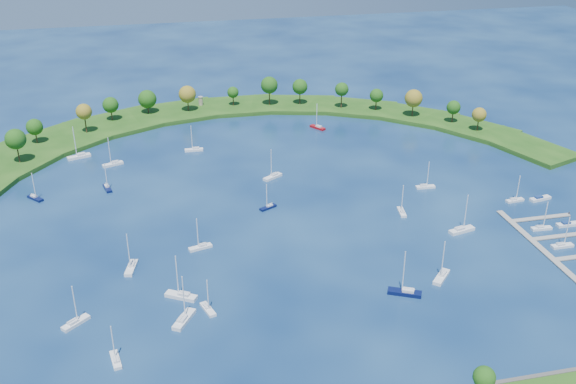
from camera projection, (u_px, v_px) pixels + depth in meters
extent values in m
plane|color=#081E48|center=(278.00, 209.00, 239.57)|extent=(700.00, 700.00, 0.00)
sphere|color=#164912|center=(484.00, 378.00, 146.96)|extent=(5.20, 5.20, 5.20)
cube|color=#1B4713|center=(5.00, 163.00, 275.28)|extent=(54.07, 56.09, 2.00)
cube|color=#1B4713|center=(61.00, 140.00, 299.32)|extent=(55.20, 54.07, 2.00)
cube|color=#1B4713|center=(119.00, 123.00, 319.37)|extent=(53.65, 48.47, 2.00)
cube|color=#1B4713|center=(177.00, 112.00, 334.27)|extent=(49.62, 39.75, 2.00)
cube|color=#1B4713|center=(235.00, 106.00, 343.15)|extent=(44.32, 29.96, 2.00)
cube|color=#1B4713|center=(294.00, 105.00, 345.51)|extent=(49.49, 38.05, 2.00)
cube|color=#1B4713|center=(352.00, 108.00, 341.20)|extent=(51.13, 44.12, 2.00)
cube|color=#1B4713|center=(410.00, 115.00, 330.47)|extent=(49.19, 47.96, 2.00)
cube|color=#1B4713|center=(468.00, 128.00, 313.95)|extent=(43.90, 49.49, 2.00)
cube|color=#1B4713|center=(525.00, 146.00, 292.59)|extent=(35.67, 48.74, 2.00)
cylinder|color=#382314|center=(18.00, 153.00, 271.62)|extent=(0.56, 0.56, 8.68)
sphere|color=#164912|center=(15.00, 139.00, 268.98)|extent=(8.60, 8.60, 8.60)
cylinder|color=#382314|center=(36.00, 136.00, 292.18)|extent=(0.56, 0.56, 6.08)
sphere|color=#164912|center=(34.00, 127.00, 290.21)|extent=(7.35, 7.35, 7.35)
cylinder|color=#382314|center=(86.00, 124.00, 303.36)|extent=(0.56, 0.56, 8.78)
sphere|color=olive|center=(84.00, 112.00, 300.81)|extent=(7.36, 7.36, 7.36)
cylinder|color=#382314|center=(112.00, 114.00, 319.37)|extent=(0.56, 0.56, 6.26)
sphere|color=#164912|center=(110.00, 105.00, 317.34)|extent=(7.74, 7.74, 7.74)
cylinder|color=#382314|center=(148.00, 108.00, 329.42)|extent=(0.56, 0.56, 5.43)
sphere|color=#164912|center=(147.00, 99.00, 327.44)|extent=(9.16, 9.16, 9.16)
cylinder|color=#382314|center=(188.00, 104.00, 332.03)|extent=(0.56, 0.56, 7.00)
sphere|color=olive|center=(187.00, 94.00, 329.74)|extent=(8.71, 8.71, 8.71)
cylinder|color=#382314|center=(233.00, 100.00, 339.96)|extent=(0.56, 0.56, 5.93)
sphere|color=#164912|center=(233.00, 92.00, 338.16)|extent=(5.92, 5.92, 5.92)
cylinder|color=#382314|center=(269.00, 97.00, 340.09)|extent=(0.56, 0.56, 8.95)
sphere|color=#164912|center=(269.00, 85.00, 337.38)|extent=(8.80, 8.80, 8.80)
cylinder|color=#382314|center=(300.00, 97.00, 341.60)|extent=(0.56, 0.56, 7.87)
sphere|color=#164912|center=(300.00, 87.00, 339.19)|extent=(7.96, 7.96, 7.96)
cylinder|color=#382314|center=(341.00, 100.00, 335.78)|extent=(0.56, 0.56, 8.57)
sphere|color=#164912|center=(342.00, 89.00, 333.31)|extent=(6.97, 6.97, 6.97)
cylinder|color=#382314|center=(376.00, 104.00, 333.41)|extent=(0.56, 0.56, 6.29)
sphere|color=#164912|center=(376.00, 95.00, 331.43)|extent=(6.90, 6.90, 6.90)
cylinder|color=#382314|center=(413.00, 109.00, 324.32)|extent=(0.56, 0.56, 7.54)
sphere|color=olive|center=(414.00, 98.00, 321.92)|extent=(8.76, 8.76, 8.76)
cylinder|color=#382314|center=(453.00, 116.00, 316.35)|extent=(0.56, 0.56, 6.34)
sphere|color=#164912|center=(454.00, 107.00, 314.39)|extent=(6.69, 6.69, 6.69)
cylinder|color=#382314|center=(478.00, 124.00, 305.95)|extent=(0.56, 0.56, 6.62)
sphere|color=olive|center=(479.00, 115.00, 303.92)|extent=(6.74, 6.74, 6.74)
cylinder|color=gray|center=(201.00, 101.00, 340.73)|extent=(2.20, 2.20, 4.36)
cylinder|color=gray|center=(200.00, 97.00, 339.71)|extent=(2.60, 2.60, 0.30)
cube|color=gray|center=(566.00, 271.00, 201.27)|extent=(2.20, 82.00, 0.40)
cube|color=gray|center=(563.00, 236.00, 221.06)|extent=(22.00, 2.00, 0.40)
cube|color=gray|center=(541.00, 218.00, 232.65)|extent=(22.00, 2.00, 0.40)
cylinder|color=#382314|center=(569.00, 214.00, 234.69)|extent=(0.36, 0.36, 1.60)
cube|color=white|center=(116.00, 360.00, 164.14)|extent=(3.24, 7.38, 0.86)
cube|color=silver|center=(116.00, 359.00, 163.24)|extent=(1.82, 2.71, 0.60)
cylinder|color=silver|center=(113.00, 342.00, 162.33)|extent=(0.32, 0.32, 9.63)
cube|color=white|center=(79.00, 157.00, 282.58)|extent=(10.23, 5.79, 1.18)
cube|color=silver|center=(81.00, 154.00, 282.60)|extent=(3.89, 2.94, 0.83)
cylinder|color=silver|center=(75.00, 141.00, 279.05)|extent=(0.32, 0.32, 13.32)
cube|color=white|center=(441.00, 277.00, 197.90)|extent=(8.00, 8.35, 1.09)
cube|color=silver|center=(443.00, 273.00, 198.20)|extent=(3.45, 3.53, 0.76)
cylinder|color=silver|center=(443.00, 259.00, 194.44)|extent=(0.32, 0.32, 12.21)
cube|color=#09113C|center=(107.00, 188.00, 254.39)|extent=(3.92, 7.89, 0.91)
cube|color=silver|center=(107.00, 186.00, 254.66)|extent=(2.09, 2.94, 0.64)
cylinder|color=silver|center=(106.00, 176.00, 251.47)|extent=(0.32, 0.32, 10.26)
cube|color=white|center=(402.00, 212.00, 236.36)|extent=(3.23, 7.65, 0.89)
cube|color=silver|center=(402.00, 211.00, 235.36)|extent=(1.85, 2.79, 0.62)
cylinder|color=silver|center=(402.00, 198.00, 234.52)|extent=(0.32, 0.32, 10.01)
cube|color=white|center=(113.00, 164.00, 275.36)|extent=(8.96, 5.38, 1.04)
cube|color=silver|center=(115.00, 162.00, 275.40)|extent=(3.44, 2.67, 0.73)
cylinder|color=silver|center=(109.00, 151.00, 272.24)|extent=(0.32, 0.32, 11.69)
cube|color=#09113C|center=(405.00, 293.00, 190.41)|extent=(9.98, 6.82, 1.17)
cube|color=silver|center=(408.00, 290.00, 189.76)|extent=(3.92, 3.24, 0.82)
cylinder|color=silver|center=(404.00, 271.00, 187.44)|extent=(0.32, 0.32, 13.21)
cube|color=white|center=(131.00, 268.00, 202.50)|extent=(4.40, 9.14, 1.06)
cube|color=silver|center=(132.00, 264.00, 202.91)|extent=(2.38, 3.40, 0.74)
cylinder|color=silver|center=(129.00, 251.00, 199.05)|extent=(0.32, 0.32, 11.90)
cube|color=#09113C|center=(268.00, 207.00, 239.71)|extent=(6.87, 4.81, 0.81)
cube|color=silver|center=(269.00, 205.00, 239.81)|extent=(2.71, 2.27, 0.57)
cylinder|color=silver|center=(267.00, 196.00, 237.24)|extent=(0.32, 0.32, 9.13)
cube|color=white|center=(181.00, 296.00, 188.87)|extent=(9.48, 7.19, 1.14)
cube|color=silver|center=(184.00, 294.00, 188.18)|extent=(3.80, 3.31, 0.80)
cylinder|color=silver|center=(177.00, 275.00, 186.05)|extent=(0.32, 0.32, 12.80)
cube|color=white|center=(76.00, 323.00, 177.71)|extent=(7.70, 7.06, 0.98)
cube|color=silver|center=(73.00, 322.00, 176.76)|extent=(3.22, 3.08, 0.69)
cylinder|color=silver|center=(75.00, 303.00, 175.56)|extent=(0.32, 0.32, 11.04)
cube|color=white|center=(462.00, 230.00, 223.96)|extent=(9.83, 4.74, 1.14)
cube|color=silver|center=(460.00, 228.00, 223.17)|extent=(3.65, 2.56, 0.80)
cylinder|color=silver|center=(466.00, 212.00, 221.23)|extent=(0.32, 0.32, 12.79)
cube|color=white|center=(200.00, 247.00, 213.81)|extent=(8.02, 4.08, 0.93)
cube|color=silver|center=(202.00, 245.00, 213.79)|extent=(3.00, 2.16, 0.65)
cylinder|color=silver|center=(197.00, 233.00, 211.08)|extent=(0.32, 0.32, 10.42)
cube|color=white|center=(425.00, 187.00, 255.48)|extent=(7.65, 2.60, 0.90)
cube|color=silver|center=(424.00, 185.00, 255.04)|extent=(2.73, 1.65, 0.63)
cylinder|color=silver|center=(428.00, 174.00, 253.15)|extent=(0.32, 0.32, 10.16)
cube|color=white|center=(184.00, 319.00, 178.93)|extent=(7.27, 9.54, 1.15)
cube|color=silver|center=(182.00, 319.00, 177.69)|extent=(3.34, 3.83, 0.80)
cylinder|color=silver|center=(184.00, 297.00, 176.52)|extent=(0.32, 0.32, 12.89)
cube|color=white|center=(208.00, 309.00, 183.29)|extent=(4.10, 7.42, 0.86)
cube|color=silver|center=(207.00, 306.00, 183.52)|extent=(2.10, 2.81, 0.60)
cylinder|color=silver|center=(208.00, 295.00, 180.55)|extent=(0.32, 0.32, 9.66)
cube|color=white|center=(273.00, 177.00, 263.76)|extent=(8.59, 6.75, 1.04)
cube|color=silver|center=(274.00, 174.00, 263.94)|extent=(3.47, 3.07, 0.73)
cylinder|color=silver|center=(271.00, 163.00, 260.54)|extent=(0.32, 0.32, 11.70)
cube|color=white|center=(194.00, 150.00, 289.94)|extent=(8.19, 2.65, 0.97)
cube|color=silver|center=(196.00, 148.00, 289.71)|extent=(2.91, 1.72, 0.68)
cylinder|color=silver|center=(192.00, 137.00, 287.25)|extent=(0.32, 0.32, 10.93)
cube|color=#09113C|center=(35.00, 198.00, 246.47)|extent=(6.55, 6.99, 0.90)
cube|color=silver|center=(34.00, 196.00, 246.53)|extent=(2.84, 2.93, 0.63)
cylinder|color=silver|center=(34.00, 185.00, 243.76)|extent=(0.32, 0.32, 10.11)
cube|color=maroon|center=(318.00, 128.00, 315.56)|extent=(6.55, 8.34, 1.01)
cube|color=silver|center=(319.00, 126.00, 314.66)|extent=(2.98, 3.37, 0.71)
cylinder|color=silver|center=(317.00, 115.00, 313.29)|extent=(0.32, 0.32, 11.36)
cube|color=white|center=(562.00, 246.00, 214.72)|extent=(7.52, 2.11, 0.90)
cube|color=silver|center=(561.00, 244.00, 214.24)|extent=(2.63, 1.48, 0.63)
cylinder|color=silver|center=(567.00, 231.00, 212.43)|extent=(0.32, 0.32, 10.15)
cube|color=white|center=(541.00, 228.00, 225.45)|extent=(7.31, 2.40, 0.87)
cube|color=silver|center=(540.00, 227.00, 225.02)|extent=(2.60, 1.55, 0.61)
cylinder|color=silver|center=(546.00, 215.00, 223.22)|extent=(0.32, 0.32, 9.74)
cube|color=white|center=(568.00, 224.00, 227.85)|extent=(8.27, 2.32, 0.99)
cube|color=navy|center=(566.00, 223.00, 227.32)|extent=(2.89, 1.62, 0.69)
cube|color=white|center=(515.00, 200.00, 244.92)|extent=(7.29, 2.78, 0.85)
cube|color=silver|center=(514.00, 199.00, 244.40)|extent=(2.63, 1.67, 0.60)
cylinder|color=silver|center=(518.00, 188.00, 242.82)|extent=(0.32, 0.32, 9.59)
cube|color=white|center=(540.00, 199.00, 246.04)|extent=(8.85, 3.79, 1.03)
cube|color=navy|center=(539.00, 197.00, 245.36)|extent=(3.24, 2.16, 0.72)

